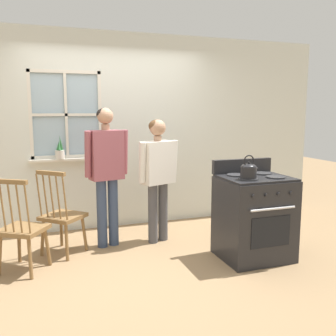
% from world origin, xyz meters
% --- Properties ---
extents(ground_plane, '(16.00, 16.00, 0.00)m').
position_xyz_m(ground_plane, '(0.00, 0.00, 0.00)').
color(ground_plane, '#937551').
extents(wall_back, '(6.40, 0.16, 2.70)m').
position_xyz_m(wall_back, '(0.03, 1.40, 1.34)').
color(wall_back, silver).
rests_on(wall_back, ground_plane).
extents(chair_by_window, '(0.58, 0.58, 0.99)m').
position_xyz_m(chair_by_window, '(-0.80, 0.52, 0.44)').
color(chair_by_window, olive).
rests_on(chair_by_window, ground_plane).
extents(chair_near_wall, '(0.57, 0.56, 0.99)m').
position_xyz_m(chair_near_wall, '(-1.21, 0.16, 0.44)').
color(chair_near_wall, olive).
rests_on(chair_near_wall, ground_plane).
extents(person_elderly_left, '(0.55, 0.28, 1.67)m').
position_xyz_m(person_elderly_left, '(-0.26, 0.61, 1.00)').
color(person_elderly_left, '#384766').
rests_on(person_elderly_left, ground_plane).
extents(person_teen_center, '(0.57, 0.34, 1.53)m').
position_xyz_m(person_teen_center, '(0.37, 0.57, 0.93)').
color(person_teen_center, '#4C4C51').
rests_on(person_teen_center, ground_plane).
extents(stove, '(0.75, 0.68, 1.08)m').
position_xyz_m(stove, '(1.22, -0.29, 0.47)').
color(stove, '#232326').
rests_on(stove, ground_plane).
extents(kettle, '(0.21, 0.17, 0.25)m').
position_xyz_m(kettle, '(1.05, -0.42, 1.02)').
color(kettle, black).
rests_on(kettle, stove).
extents(potted_plant, '(0.12, 0.12, 0.32)m').
position_xyz_m(potted_plant, '(-0.75, 1.31, 1.10)').
color(potted_plant, beige).
rests_on(potted_plant, wall_back).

